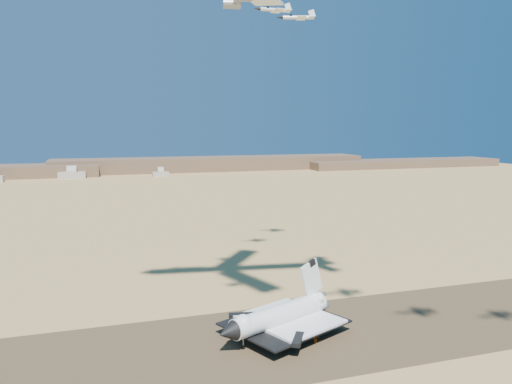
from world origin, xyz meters
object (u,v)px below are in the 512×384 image
object	(u,v)px
shuttle	(279,317)
crew_b	(315,340)
crew_a	(318,336)
crew_c	(316,340)
chase_jet_e	(274,10)
chase_jet_f	(298,17)

from	to	relation	value
shuttle	crew_b	size ratio (longest dim) A/B	22.22
crew_a	crew_c	distance (m)	3.22
shuttle	crew_a	xyz separation A→B (m)	(9.78, -5.64, -4.45)
crew_a	crew_b	world-z (taller)	crew_b
crew_a	chase_jet_e	bearing A→B (deg)	8.33
chase_jet_e	chase_jet_f	world-z (taller)	chase_jet_f
chase_jet_e	chase_jet_f	size ratio (longest dim) A/B	0.91
shuttle	chase_jet_e	distance (m)	108.03
chase_jet_e	chase_jet_f	distance (m)	26.56
shuttle	crew_c	distance (m)	12.20
chase_jet_f	chase_jet_e	bearing A→B (deg)	-113.06
shuttle	chase_jet_f	bearing A→B (deg)	40.62
chase_jet_f	crew_b	bearing A→B (deg)	-90.44
crew_c	chase_jet_f	size ratio (longest dim) A/B	0.12
crew_b	chase_jet_e	xyz separation A→B (m)	(7.64, 55.37, 100.23)
crew_a	chase_jet_f	world-z (taller)	chase_jet_f
shuttle	chase_jet_f	xyz separation A→B (m)	(32.74, 67.49, 98.27)
chase_jet_e	chase_jet_f	xyz separation A→B (m)	(17.34, 19.97, 2.48)
crew_a	chase_jet_f	distance (m)	128.17
shuttle	crew_a	distance (m)	12.13
shuttle	crew_a	size ratio (longest dim) A/B	22.57
crew_a	shuttle	bearing A→B (deg)	74.41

